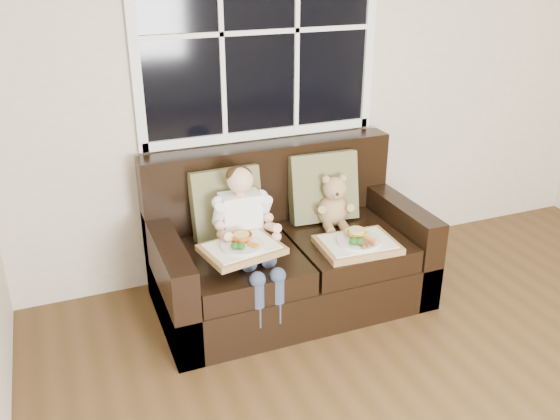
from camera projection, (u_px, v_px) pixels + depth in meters
name	position (u px, v px, depth m)	size (l,w,h in m)	color
window_back	(259.00, 32.00, 3.68)	(1.62, 0.04, 1.37)	black
loveseat	(287.00, 255.00, 3.84)	(1.70, 0.92, 0.96)	black
pillow_left	(226.00, 203.00, 3.70)	(0.44, 0.21, 0.45)	olive
pillow_right	(323.00, 187.00, 3.93)	(0.47, 0.24, 0.47)	olive
child	(246.00, 225.00, 3.50)	(0.35, 0.58, 0.79)	white
teddy_bear	(334.00, 205.00, 3.86)	(0.24, 0.29, 0.37)	tan
tray_left	(242.00, 247.00, 3.36)	(0.49, 0.41, 0.10)	#A9824C
tray_right	(357.00, 243.00, 3.61)	(0.49, 0.38, 0.11)	#A9824C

